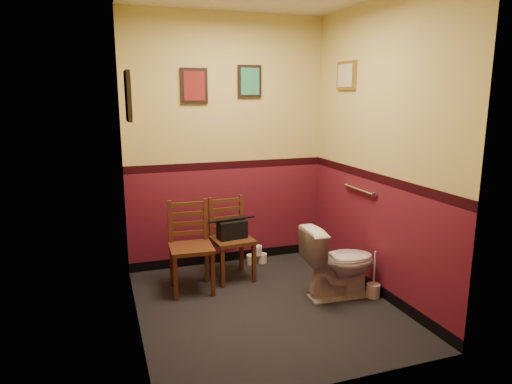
# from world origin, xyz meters

# --- Properties ---
(floor) EXTENTS (2.20, 2.40, 0.00)m
(floor) POSITION_xyz_m (0.00, 0.00, 0.00)
(floor) COLOR black
(floor) RESTS_ON ground
(wall_back) EXTENTS (2.20, 0.00, 2.70)m
(wall_back) POSITION_xyz_m (0.00, 1.20, 1.35)
(wall_back) COLOR maroon
(wall_back) RESTS_ON ground
(wall_front) EXTENTS (2.20, 0.00, 2.70)m
(wall_front) POSITION_xyz_m (0.00, -1.20, 1.35)
(wall_front) COLOR maroon
(wall_front) RESTS_ON ground
(wall_left) EXTENTS (0.00, 2.40, 2.70)m
(wall_left) POSITION_xyz_m (-1.10, 0.00, 1.35)
(wall_left) COLOR maroon
(wall_left) RESTS_ON ground
(wall_right) EXTENTS (0.00, 2.40, 2.70)m
(wall_right) POSITION_xyz_m (1.10, 0.00, 1.35)
(wall_right) COLOR maroon
(wall_right) RESTS_ON ground
(grab_bar) EXTENTS (0.05, 0.56, 0.06)m
(grab_bar) POSITION_xyz_m (1.07, 0.25, 0.95)
(grab_bar) COLOR silver
(grab_bar) RESTS_ON wall_right
(framed_print_back_a) EXTENTS (0.28, 0.04, 0.36)m
(framed_print_back_a) POSITION_xyz_m (-0.35, 1.18, 1.95)
(framed_print_back_a) COLOR black
(framed_print_back_a) RESTS_ON wall_back
(framed_print_back_b) EXTENTS (0.26, 0.04, 0.34)m
(framed_print_back_b) POSITION_xyz_m (0.25, 1.18, 2.00)
(framed_print_back_b) COLOR black
(framed_print_back_b) RESTS_ON wall_back
(framed_print_left) EXTENTS (0.04, 0.30, 0.38)m
(framed_print_left) POSITION_xyz_m (-1.08, 0.10, 1.85)
(framed_print_left) COLOR black
(framed_print_left) RESTS_ON wall_left
(framed_print_right) EXTENTS (0.04, 0.34, 0.28)m
(framed_print_right) POSITION_xyz_m (1.08, 0.60, 2.05)
(framed_print_right) COLOR olive
(framed_print_right) RESTS_ON wall_right
(toilet) EXTENTS (0.70, 0.42, 0.67)m
(toilet) POSITION_xyz_m (0.72, -0.03, 0.34)
(toilet) COLOR white
(toilet) RESTS_ON floor
(toilet_brush) EXTENTS (0.13, 0.13, 0.45)m
(toilet_brush) POSITION_xyz_m (1.03, -0.15, 0.07)
(toilet_brush) COLOR silver
(toilet_brush) RESTS_ON floor
(chair_left) EXTENTS (0.43, 0.43, 0.87)m
(chair_left) POSITION_xyz_m (-0.55, 0.59, 0.43)
(chair_left) COLOR #532E19
(chair_left) RESTS_ON floor
(chair_right) EXTENTS (0.42, 0.42, 0.84)m
(chair_right) POSITION_xyz_m (-0.10, 0.74, 0.42)
(chair_right) COLOR #532E19
(chair_right) RESTS_ON floor
(handbag) EXTENTS (0.31, 0.18, 0.21)m
(handbag) POSITION_xyz_m (-0.10, 0.70, 0.53)
(handbag) COLOR black
(handbag) RESTS_ON chair_right
(tp_stack) EXTENTS (0.24, 0.12, 0.21)m
(tp_stack) POSITION_xyz_m (0.28, 1.04, 0.09)
(tp_stack) COLOR silver
(tp_stack) RESTS_ON floor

